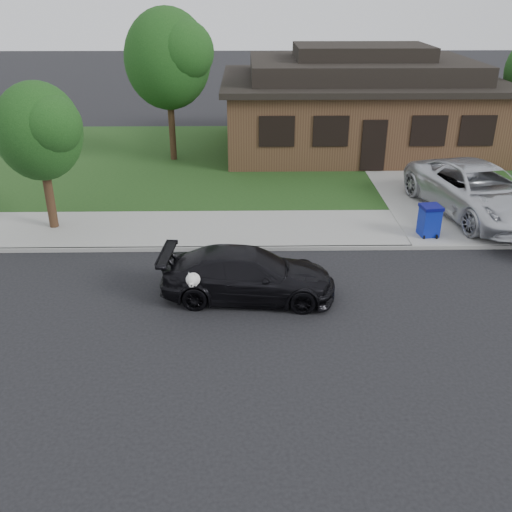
{
  "coord_description": "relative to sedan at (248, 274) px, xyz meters",
  "views": [
    {
      "loc": [
        -1.22,
        -12.03,
        7.26
      ],
      "look_at": [
        -1.01,
        0.81,
        1.1
      ],
      "focal_mm": 40.0,
      "sensor_mm": 36.0,
      "label": 1
    }
  ],
  "objects": [
    {
      "name": "house",
      "position": [
        5.22,
        14.29,
        1.5
      ],
      "size": [
        12.6,
        8.6,
        4.65
      ],
      "color": "#422B1C",
      "rests_on": "ground"
    },
    {
      "name": "tree_2",
      "position": [
        -6.16,
        4.41,
        2.63
      ],
      "size": [
        2.73,
        2.6,
        4.59
      ],
      "color": "#332114",
      "rests_on": "ground"
    },
    {
      "name": "minivan",
      "position": [
        7.75,
        5.32,
        0.33
      ],
      "size": [
        4.01,
        6.44,
        1.66
      ],
      "primitive_type": "imported",
      "rotation": [
        0.0,
        0.0,
        0.22
      ],
      "color": "silver",
      "rests_on": "driveway"
    },
    {
      "name": "lawn",
      "position": [
        1.22,
        12.3,
        -0.57
      ],
      "size": [
        60.0,
        13.0,
        0.13
      ],
      "primitive_type": "cube",
      "color": "#193814",
      "rests_on": "ground"
    },
    {
      "name": "tree_0",
      "position": [
        -3.12,
        12.18,
        3.84
      ],
      "size": [
        3.78,
        3.6,
        6.34
      ],
      "color": "#332114",
      "rests_on": "ground"
    },
    {
      "name": "ground",
      "position": [
        1.22,
        -0.7,
        -0.64
      ],
      "size": [
        120.0,
        120.0,
        0.0
      ],
      "primitive_type": "plane",
      "color": "black",
      "rests_on": "ground"
    },
    {
      "name": "recycling_bin",
      "position": [
        5.64,
        3.55,
        -0.01
      ],
      "size": [
        0.67,
        0.68,
        1.0
      ],
      "rotation": [
        0.0,
        0.0,
        0.13
      ],
      "color": "#0D1F92",
      "rests_on": "sidewalk"
    },
    {
      "name": "curb",
      "position": [
        1.22,
        2.8,
        -0.58
      ],
      "size": [
        60.0,
        0.12,
        0.12
      ],
      "primitive_type": "cube",
      "color": "gray",
      "rests_on": "ground"
    },
    {
      "name": "sedan",
      "position": [
        0.0,
        0.0,
        0.0
      ],
      "size": [
        4.5,
        2.29,
        1.27
      ],
      "rotation": [
        0.0,
        0.0,
        1.49
      ],
      "color": "black",
      "rests_on": "ground"
    },
    {
      "name": "sidewalk",
      "position": [
        1.22,
        4.3,
        -0.58
      ],
      "size": [
        60.0,
        3.0,
        0.12
      ],
      "primitive_type": "cube",
      "color": "gray",
      "rests_on": "ground"
    },
    {
      "name": "driveway",
      "position": [
        7.22,
        9.3,
        -0.57
      ],
      "size": [
        4.5,
        13.0,
        0.14
      ],
      "primitive_type": "cube",
      "color": "gray",
      "rests_on": "ground"
    }
  ]
}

